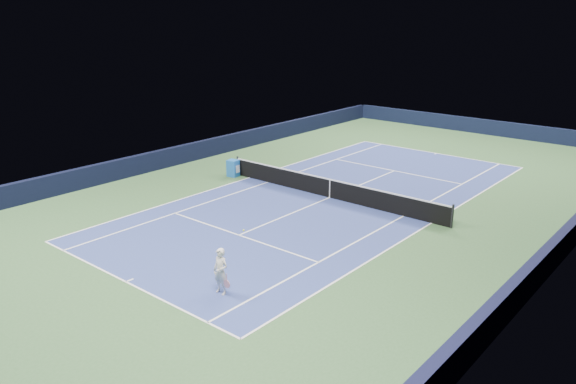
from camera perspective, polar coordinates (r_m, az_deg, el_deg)
The scene contains 19 objects.
ground at distance 27.94m, azimuth 4.25°, elevation -0.58°, with size 40.00×40.00×0.00m, color #32552E.
wall_far at distance 44.95m, azimuth 19.32°, elevation 6.28°, with size 22.00×0.35×1.10m, color black.
wall_right at distance 23.58m, azimuth 26.21°, elevation -4.60°, with size 0.35×40.00×1.10m, color black.
wall_left at distance 34.94m, azimuth -10.30°, elevation 3.90°, with size 0.35×40.00×1.10m, color black.
court_surface at distance 27.94m, azimuth 4.25°, elevation -0.57°, with size 10.97×23.77×0.01m, color navy.
baseline_far at distance 37.88m, azimuth 14.86°, elevation 3.83°, with size 10.97×0.08×0.00m, color white.
baseline_near at distance 20.20m, azimuth -16.14°, elevation -8.76°, with size 10.97×0.08×0.00m, color white.
sideline_doubles_right at distance 25.34m, azimuth 14.37°, elevation -3.06°, with size 0.08×23.77×0.00m, color white.
sideline_doubles_left at distance 31.29m, azimuth -3.92°, elevation 1.48°, with size 0.08×23.77×0.00m, color white.
sideline_singles_right at distance 25.90m, azimuth 11.66°, elevation -2.40°, with size 0.08×23.77×0.00m, color white.
sideline_singles_left at distance 30.39m, azimuth -2.05°, elevation 1.01°, with size 0.08×23.77×0.00m, color white.
service_line_far at distance 33.13m, azimuth 10.75°, elevation 2.14°, with size 8.23×0.08×0.00m, color white.
service_line_near at distance 23.34m, azimuth -5.01°, elevation -4.38°, with size 8.23×0.08×0.00m, color white.
center_service_line at distance 27.93m, azimuth 4.25°, elevation -0.56°, with size 0.08×12.80×0.00m, color white.
center_mark_far at distance 37.75m, azimuth 14.76°, elevation 3.79°, with size 0.08×0.30×0.00m, color white.
center_mark_near at distance 20.27m, azimuth -15.79°, elevation -8.62°, with size 0.08×0.30×0.00m, color white.
tennis_net at distance 27.78m, azimuth 4.28°, elevation 0.41°, with size 12.90×0.10×1.07m.
sponsor_cube at distance 31.53m, azimuth -5.59°, elevation 2.43°, with size 0.65×0.60×0.93m.
tennis_player at distance 18.49m, azimuth -6.84°, elevation -8.01°, with size 0.75×1.23×1.97m.
Camera 1 is at (15.36, -21.60, 8.83)m, focal length 35.00 mm.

